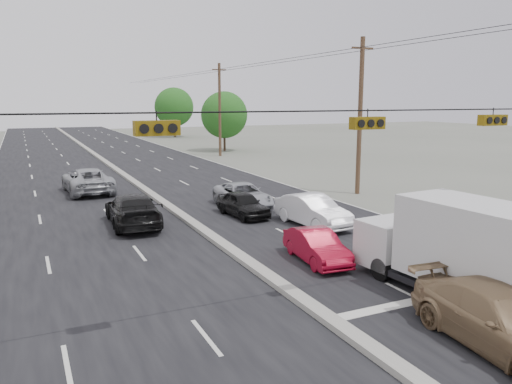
{
  "coord_description": "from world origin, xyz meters",
  "views": [
    {
      "loc": [
        -7.36,
        -11.46,
        6.09
      ],
      "look_at": [
        1.61,
        7.59,
        2.2
      ],
      "focal_mm": 35.0,
      "sensor_mm": 36.0,
      "label": 1
    }
  ],
  "objects_px": {
    "utility_pole_right_b": "(360,116)",
    "queue_car_b": "(313,211)",
    "utility_pole_right_c": "(220,109)",
    "queue_car_c": "(243,196)",
    "tree_right_far": "(174,107)",
    "box_truck": "(455,247)",
    "tree_right_mid": "(224,115)",
    "queue_car_a": "(243,204)",
    "tan_sedan": "(501,321)",
    "oncoming_far": "(87,181)",
    "oncoming_near": "(133,210)",
    "red_sedan": "(317,247)"
  },
  "relations": [
    {
      "from": "tree_right_far",
      "to": "red_sedan",
      "type": "xyz_separation_m",
      "value": [
        -13.51,
        -65.94,
        -4.35
      ]
    },
    {
      "from": "tree_right_mid",
      "to": "queue_car_c",
      "type": "bearing_deg",
      "value": -109.86
    },
    {
      "from": "tree_right_mid",
      "to": "oncoming_far",
      "type": "distance_m",
      "value": 29.11
    },
    {
      "from": "box_truck",
      "to": "queue_car_b",
      "type": "xyz_separation_m",
      "value": [
        0.76,
        9.56,
        -0.85
      ]
    },
    {
      "from": "utility_pole_right_b",
      "to": "queue_car_a",
      "type": "relative_size",
      "value": 2.59
    },
    {
      "from": "tree_right_far",
      "to": "queue_car_a",
      "type": "height_order",
      "value": "tree_right_far"
    },
    {
      "from": "utility_pole_right_c",
      "to": "oncoming_near",
      "type": "bearing_deg",
      "value": -119.06
    },
    {
      "from": "red_sedan",
      "to": "tree_right_mid",
      "type": "bearing_deg",
      "value": 79.03
    },
    {
      "from": "utility_pole_right_c",
      "to": "tree_right_far",
      "type": "height_order",
      "value": "utility_pole_right_c"
    },
    {
      "from": "utility_pole_right_c",
      "to": "queue_car_c",
      "type": "height_order",
      "value": "utility_pole_right_c"
    },
    {
      "from": "tan_sedan",
      "to": "oncoming_far",
      "type": "bearing_deg",
      "value": 108.57
    },
    {
      "from": "queue_car_a",
      "to": "oncoming_far",
      "type": "bearing_deg",
      "value": 116.47
    },
    {
      "from": "utility_pole_right_b",
      "to": "oncoming_near",
      "type": "xyz_separation_m",
      "value": [
        -15.18,
        -2.31,
        -4.31
      ]
    },
    {
      "from": "tree_right_mid",
      "to": "oncoming_near",
      "type": "relative_size",
      "value": 1.31
    },
    {
      "from": "tree_right_far",
      "to": "queue_car_a",
      "type": "xyz_separation_m",
      "value": [
        -13.0,
        -57.82,
        -4.3
      ]
    },
    {
      "from": "tree_right_mid",
      "to": "queue_car_a",
      "type": "relative_size",
      "value": 1.85
    },
    {
      "from": "oncoming_near",
      "to": "queue_car_c",
      "type": "bearing_deg",
      "value": -164.42
    },
    {
      "from": "utility_pole_right_c",
      "to": "queue_car_c",
      "type": "xyz_separation_m",
      "value": [
        -8.63,
        -25.82,
        -4.41
      ]
    },
    {
      "from": "tree_right_mid",
      "to": "red_sedan",
      "type": "relative_size",
      "value": 1.93
    },
    {
      "from": "tan_sedan",
      "to": "oncoming_far",
      "type": "height_order",
      "value": "oncoming_far"
    },
    {
      "from": "red_sedan",
      "to": "queue_car_b",
      "type": "bearing_deg",
      "value": 66.02
    },
    {
      "from": "tree_right_mid",
      "to": "box_truck",
      "type": "distance_m",
      "value": 46.93
    },
    {
      "from": "tree_right_far",
      "to": "box_truck",
      "type": "distance_m",
      "value": 71.67
    },
    {
      "from": "queue_car_a",
      "to": "oncoming_far",
      "type": "height_order",
      "value": "oncoming_far"
    },
    {
      "from": "queue_car_a",
      "to": "oncoming_near",
      "type": "bearing_deg",
      "value": 169.77
    },
    {
      "from": "utility_pole_right_c",
      "to": "oncoming_near",
      "type": "xyz_separation_m",
      "value": [
        -15.18,
        -27.31,
        -4.31
      ]
    },
    {
      "from": "tree_right_mid",
      "to": "tree_right_far",
      "type": "height_order",
      "value": "tree_right_far"
    },
    {
      "from": "box_truck",
      "to": "queue_car_b",
      "type": "height_order",
      "value": "box_truck"
    },
    {
      "from": "utility_pole_right_c",
      "to": "queue_car_b",
      "type": "xyz_separation_m",
      "value": [
        -7.22,
        -31.11,
        -4.35
      ]
    },
    {
      "from": "utility_pole_right_b",
      "to": "tree_right_mid",
      "type": "xyz_separation_m",
      "value": [
        2.5,
        30.0,
        -0.77
      ]
    },
    {
      "from": "utility_pole_right_c",
      "to": "box_truck",
      "type": "xyz_separation_m",
      "value": [
        -7.98,
        -40.67,
        -3.5
      ]
    },
    {
      "from": "tree_right_mid",
      "to": "queue_car_a",
      "type": "xyz_separation_m",
      "value": [
        -12.0,
        -32.82,
        -3.68
      ]
    },
    {
      "from": "tree_right_far",
      "to": "box_truck",
      "type": "bearing_deg",
      "value": -99.23
    },
    {
      "from": "red_sedan",
      "to": "oncoming_far",
      "type": "relative_size",
      "value": 0.62
    },
    {
      "from": "tree_right_mid",
      "to": "queue_car_b",
      "type": "xyz_separation_m",
      "value": [
        -9.72,
        -36.11,
        -3.58
      ]
    },
    {
      "from": "box_truck",
      "to": "oncoming_near",
      "type": "xyz_separation_m",
      "value": [
        -7.19,
        13.35,
        -0.81
      ]
    },
    {
      "from": "tan_sedan",
      "to": "oncoming_far",
      "type": "relative_size",
      "value": 0.86
    },
    {
      "from": "oncoming_far",
      "to": "tan_sedan",
      "type": "bearing_deg",
      "value": 101.26
    },
    {
      "from": "red_sedan",
      "to": "queue_car_c",
      "type": "relative_size",
      "value": 0.74
    },
    {
      "from": "tree_right_far",
      "to": "tan_sedan",
      "type": "relative_size",
      "value": 1.59
    },
    {
      "from": "utility_pole_right_b",
      "to": "queue_car_b",
      "type": "bearing_deg",
      "value": -139.75
    },
    {
      "from": "red_sedan",
      "to": "oncoming_far",
      "type": "height_order",
      "value": "oncoming_far"
    },
    {
      "from": "box_truck",
      "to": "oncoming_far",
      "type": "height_order",
      "value": "box_truck"
    },
    {
      "from": "tree_right_far",
      "to": "queue_car_b",
      "type": "bearing_deg",
      "value": -99.95
    },
    {
      "from": "utility_pole_right_c",
      "to": "red_sedan",
      "type": "xyz_separation_m",
      "value": [
        -10.01,
        -35.94,
        -4.5
      ]
    },
    {
      "from": "tree_right_mid",
      "to": "queue_car_a",
      "type": "height_order",
      "value": "tree_right_mid"
    },
    {
      "from": "queue_car_a",
      "to": "oncoming_near",
      "type": "relative_size",
      "value": 0.71
    },
    {
      "from": "tree_right_mid",
      "to": "box_truck",
      "type": "relative_size",
      "value": 1.13
    },
    {
      "from": "tree_right_mid",
      "to": "queue_car_b",
      "type": "bearing_deg",
      "value": -105.06
    },
    {
      "from": "utility_pole_right_b",
      "to": "oncoming_far",
      "type": "height_order",
      "value": "utility_pole_right_b"
    }
  ]
}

